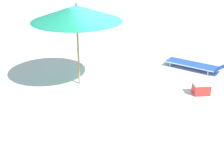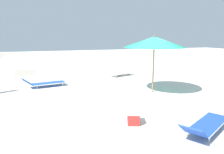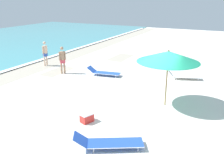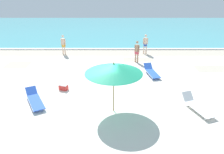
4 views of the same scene
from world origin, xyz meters
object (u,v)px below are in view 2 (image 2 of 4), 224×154
beach_umbrella (154,42)px  sun_lounger_beside_umbrella (44,83)px  sun_lounger_near_water_left (206,125)px  cooler_box (133,117)px  sun_lounger_under_umbrella (119,73)px

beach_umbrella → sun_lounger_beside_umbrella: 5.78m
beach_umbrella → sun_lounger_near_water_left: size_ratio=1.20×
sun_lounger_beside_umbrella → cooler_box: bearing=-167.8°
sun_lounger_under_umbrella → sun_lounger_near_water_left: (-8.44, 0.69, -0.01)m
sun_lounger_beside_umbrella → sun_lounger_under_umbrella: bearing=-81.8°
beach_umbrella → sun_lounger_near_water_left: (-4.21, 0.74, -2.07)m
beach_umbrella → cooler_box: beach_umbrella is taller
sun_lounger_beside_umbrella → sun_lounger_near_water_left: bearing=-160.5°
sun_lounger_under_umbrella → sun_lounger_beside_umbrella: bearing=88.7°
beach_umbrella → sun_lounger_beside_umbrella: bearing=60.1°
sun_lounger_beside_umbrella → sun_lounger_near_water_left: sun_lounger_beside_umbrella is taller
beach_umbrella → sun_lounger_under_umbrella: size_ratio=1.31×
beach_umbrella → sun_lounger_beside_umbrella: size_ratio=1.28×
beach_umbrella → sun_lounger_under_umbrella: (4.23, 0.06, -2.06)m
beach_umbrella → sun_lounger_near_water_left: 4.75m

